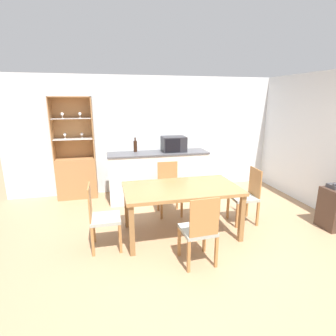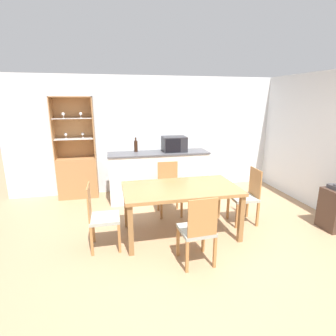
{
  "view_description": "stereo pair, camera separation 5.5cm",
  "coord_description": "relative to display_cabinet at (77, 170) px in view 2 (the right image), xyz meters",
  "views": [
    {
      "loc": [
        -1.29,
        -3.21,
        2.06
      ],
      "look_at": [
        -0.25,
        1.17,
        0.87
      ],
      "focal_mm": 28.0,
      "sensor_mm": 36.0,
      "label": 1
    },
    {
      "loc": [
        -1.23,
        -3.22,
        2.06
      ],
      "look_at": [
        -0.25,
        1.17,
        0.87
      ],
      "focal_mm": 28.0,
      "sensor_mm": 36.0,
      "label": 2
    }
  ],
  "objects": [
    {
      "name": "ground_plane",
      "position": [
        1.95,
        -2.44,
        -0.6
      ],
      "size": [
        18.0,
        18.0,
        0.0
      ],
      "primitive_type": "plane",
      "color": "#A37F5B"
    },
    {
      "name": "wall_back",
      "position": [
        1.95,
        0.19,
        0.67
      ],
      "size": [
        6.8,
        0.06,
        2.55
      ],
      "color": "silver",
      "rests_on": "ground_plane"
    },
    {
      "name": "kitchen_counter",
      "position": [
        1.67,
        -0.5,
        -0.1
      ],
      "size": [
        2.05,
        0.55,
        1.01
      ],
      "color": "silver",
      "rests_on": "ground_plane"
    },
    {
      "name": "display_cabinet",
      "position": [
        0.0,
        0.0,
        0.0
      ],
      "size": [
        0.81,
        0.35,
        2.11
      ],
      "color": "#A37042",
      "rests_on": "ground_plane"
    },
    {
      "name": "dining_table",
      "position": [
        1.72,
        -2.04,
        0.09
      ],
      "size": [
        1.73,
        0.97,
        0.77
      ],
      "color": "olive",
      "rests_on": "ground_plane"
    },
    {
      "name": "dining_chair_side_right_far",
      "position": [
        2.9,
        -1.9,
        -0.13
      ],
      "size": [
        0.42,
        0.42,
        0.94
      ],
      "rotation": [
        0.0,
        0.0,
        1.54
      ],
      "color": "#999E93",
      "rests_on": "ground_plane"
    },
    {
      "name": "dining_chair_head_far",
      "position": [
        1.72,
        -1.24,
        -0.13
      ],
      "size": [
        0.42,
        0.42,
        0.94
      ],
      "rotation": [
        0.0,
        0.0,
        3.11
      ],
      "color": "#999E93",
      "rests_on": "ground_plane"
    },
    {
      "name": "dining_chair_side_left_near",
      "position": [
        0.53,
        -2.19,
        -0.13
      ],
      "size": [
        0.41,
        0.41,
        0.94
      ],
      "rotation": [
        0.0,
        0.0,
        -1.57
      ],
      "color": "#999E93",
      "rests_on": "ground_plane"
    },
    {
      "name": "dining_chair_head_near",
      "position": [
        1.72,
        -2.85,
        -0.13
      ],
      "size": [
        0.42,
        0.42,
        0.94
      ],
      "rotation": [
        0.0,
        0.0,
        0.05
      ],
      "color": "#999E93",
      "rests_on": "ground_plane"
    },
    {
      "name": "microwave",
      "position": [
        2.0,
        -0.46,
        0.56
      ],
      "size": [
        0.48,
        0.39,
        0.31
      ],
      "color": "#232328",
      "rests_on": "kitchen_counter"
    },
    {
      "name": "wine_bottle",
      "position": [
        1.22,
        -0.33,
        0.52
      ],
      "size": [
        0.07,
        0.07,
        0.29
      ],
      "color": "black",
      "rests_on": "kitchen_counter"
    },
    {
      "name": "telephone",
      "position": [
        4.19,
        -2.39,
        0.11
      ],
      "size": [
        0.2,
        0.19,
        0.1
      ],
      "color": "#38383D",
      "rests_on": "side_cabinet"
    }
  ]
}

